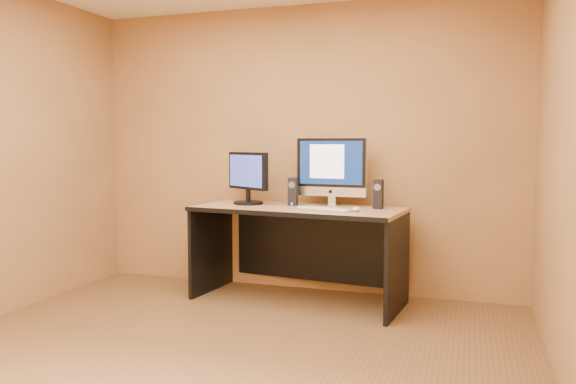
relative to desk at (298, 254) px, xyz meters
name	(u,v)px	position (x,y,z in m)	size (l,w,h in m)	color
floor	(205,368)	(-0.11, -1.55, -0.41)	(4.00, 4.00, 0.00)	brown
walls	(202,152)	(-0.11, -1.55, 0.89)	(4.00, 4.00, 2.60)	#AB7745
desk	(298,254)	(0.00, 0.00, 0.00)	(1.76, 0.77, 0.81)	tan
imac	(330,171)	(0.24, 0.18, 0.71)	(0.63, 0.23, 0.60)	silver
second_monitor	(248,178)	(-0.49, 0.10, 0.64)	(0.53, 0.26, 0.46)	black
speaker_left	(293,192)	(-0.08, 0.12, 0.53)	(0.07, 0.08, 0.24)	black
speaker_right	(378,194)	(0.67, 0.10, 0.53)	(0.07, 0.08, 0.24)	black
keyboard	(324,209)	(0.27, -0.16, 0.42)	(0.47, 0.13, 0.02)	silver
mouse	(356,209)	(0.53, -0.13, 0.43)	(0.06, 0.11, 0.04)	white
cable_a	(337,205)	(0.28, 0.25, 0.41)	(0.01, 0.01, 0.24)	black
cable_b	(332,204)	(0.24, 0.27, 0.41)	(0.01, 0.01, 0.20)	black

